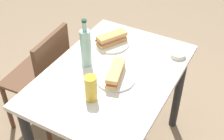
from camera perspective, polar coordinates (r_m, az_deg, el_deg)
The scene contains 12 objects.
dining_table at distance 1.92m, azimuth -0.00°, elevation -3.56°, with size 1.06×0.74×0.77m.
chair_far at distance 2.27m, azimuth -12.58°, elevation -1.10°, with size 0.43×0.43×0.87m.
plate_near at distance 2.07m, azimuth -0.03°, elevation 4.96°, with size 0.23×0.23×0.01m, color silver.
baguette_sandwich_near at distance 2.05m, azimuth -0.03°, elevation 5.92°, with size 0.22×0.16×0.07m.
knife_near at distance 2.10m, azimuth -1.08°, elevation 5.82°, with size 0.13×0.14×0.01m.
plate_far at distance 1.78m, azimuth 0.65°, elevation -1.64°, with size 0.23×0.23×0.01m, color white.
baguette_sandwich_far at distance 1.75m, azimuth 0.66°, elevation -0.61°, with size 0.23×0.13×0.07m.
knife_far at distance 1.78m, azimuth -0.95°, elevation -1.36°, with size 0.16×0.11×0.01m.
water_bottle at distance 1.83m, azimuth -4.94°, elevation 4.26°, with size 0.06×0.06×0.32m.
beer_glass at distance 1.62m, azimuth -3.99°, elevation -3.46°, with size 0.07×0.07×0.15m, color gold.
olive_bowl at distance 2.00m, azimuth 12.30°, elevation 2.85°, with size 0.10×0.10×0.03m, color silver.
paper_napkin at distance 1.54m, azimuth -3.65°, elevation -10.30°, with size 0.14×0.14×0.00m, color white.
Camera 1 is at (-1.24, -0.69, 1.93)m, focal length 48.69 mm.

